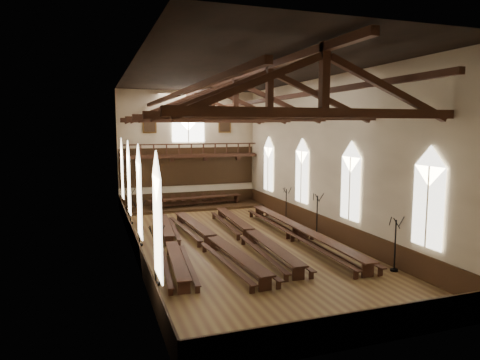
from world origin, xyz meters
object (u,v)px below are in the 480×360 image
at_px(candelabrum_left_near, 155,267).
at_px(candelabrum_right_mid, 317,222).
at_px(high_table, 196,198).
at_px(candelabrum_right_near, 395,255).
at_px(dais, 196,207).
at_px(candelabrum_left_far, 130,213).
at_px(refectory_row_a, 171,242).
at_px(refectory_row_b, 212,239).
at_px(refectory_row_d, 300,230).
at_px(candelabrum_left_mid, 139,232).
at_px(candelabrum_right_far, 286,210).
at_px(refectory_row_c, 251,233).

bearing_deg(candelabrum_left_near, candelabrum_right_mid, 26.75).
height_order(high_table, candelabrum_left_near, candelabrum_left_near).
bearing_deg(candelabrum_right_near, dais, 105.70).
height_order(candelabrum_left_near, candelabrum_left_far, candelabrum_left_near).
relative_size(refectory_row_a, candelabrum_left_far, 5.36).
xyz_separation_m(refectory_row_b, refectory_row_d, (5.66, 0.15, 0.03)).
height_order(high_table, candelabrum_left_mid, candelabrum_left_mid).
bearing_deg(candelabrum_right_far, candelabrum_left_far, 167.44).
relative_size(refectory_row_b, candelabrum_right_mid, 5.43).
relative_size(refectory_row_c, candelabrum_right_near, 5.43).
xyz_separation_m(refectory_row_a, candelabrum_left_mid, (-1.57, 1.54, 0.34)).
relative_size(refectory_row_c, candelabrum_right_far, 5.91).
distance_m(refectory_row_d, candelabrum_left_near, 10.65).
distance_m(refectory_row_b, dais, 12.41).
height_order(high_table, candelabrum_right_mid, candelabrum_right_mid).
xyz_separation_m(refectory_row_b, candelabrum_left_far, (-3.83, 8.04, 0.23)).
distance_m(refectory_row_c, candelabrum_right_mid, 4.66).
height_order(refectory_row_a, candelabrum_right_mid, candelabrum_right_mid).
bearing_deg(candelabrum_right_mid, refectory_row_b, -172.63).
bearing_deg(candelabrum_left_far, candelabrum_left_near, -90.00).
distance_m(refectory_row_c, candelabrum_right_near, 8.62).
bearing_deg(refectory_row_d, high_table, 106.95).
relative_size(refectory_row_c, candelabrum_left_far, 5.63).
bearing_deg(candelabrum_right_far, candelabrum_left_near, -137.36).
bearing_deg(dais, refectory_row_c, -86.81).
distance_m(refectory_row_b, refectory_row_d, 5.66).
bearing_deg(candelabrum_left_far, candelabrum_right_far, -12.56).
bearing_deg(refectory_row_d, candelabrum_right_near, -76.59).
xyz_separation_m(candelabrum_right_mid, candelabrum_right_far, (0.00, 4.63, -0.07)).
bearing_deg(refectory_row_b, dais, 80.83).
distance_m(refectory_row_b, candelabrum_left_near, 6.04).
height_order(refectory_row_a, candelabrum_right_near, candelabrum_right_near).
bearing_deg(candelabrum_right_near, candelabrum_right_mid, 90.00).
bearing_deg(refectory_row_c, refectory_row_a, -177.17).
bearing_deg(refectory_row_b, refectory_row_a, 169.02).
bearing_deg(refectory_row_a, dais, 70.24).
distance_m(refectory_row_b, candelabrum_right_mid, 7.33).
distance_m(refectory_row_c, candelabrum_left_near, 8.38).
bearing_deg(refectory_row_d, candelabrum_left_mid, 169.12).
bearing_deg(refectory_row_c, candelabrum_left_far, 131.24).
bearing_deg(candelabrum_right_far, refectory_row_b, -142.54).
bearing_deg(refectory_row_a, candelabrum_right_mid, 3.01).
distance_m(refectory_row_a, dais, 12.54).
xyz_separation_m(dais, candelabrum_left_mid, (-5.81, -10.26, 0.73)).
xyz_separation_m(candelabrum_left_far, candelabrum_right_far, (11.10, -2.47, -0.04)).
relative_size(candelabrum_left_far, candelabrum_right_near, 0.96).
height_order(dais, candelabrum_right_far, candelabrum_right_far).
height_order(refectory_row_d, dais, refectory_row_d).
bearing_deg(candelabrum_left_far, dais, 35.84).
height_order(candelabrum_left_near, candelabrum_right_near, candelabrum_right_near).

